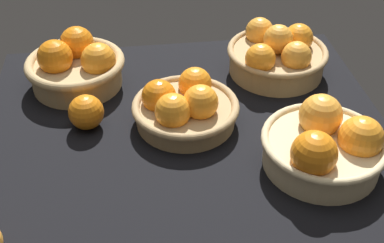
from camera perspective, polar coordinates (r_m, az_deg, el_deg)
name	(u,v)px	position (r cm, az deg, el deg)	size (l,w,h in cm)	color
market_tray	(187,134)	(105.81, -0.57, -1.39)	(84.00, 72.00, 3.00)	black
basket_far_right	(277,55)	(121.91, 9.59, 7.45)	(23.72, 23.72, 12.28)	tan
basket_near_right	(325,145)	(96.41, 14.80, -2.60)	(23.16, 23.16, 12.18)	#D3BC8C
basket_far_left	(76,65)	(118.60, -12.92, 6.19)	(22.52, 22.52, 12.08)	tan
basket_center	(184,106)	(104.41, -0.87, 1.72)	(22.32, 22.32, 9.98)	tan
loose_orange_front_gap	(86,112)	(105.40, -11.86, 1.04)	(7.31, 7.31, 7.31)	orange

